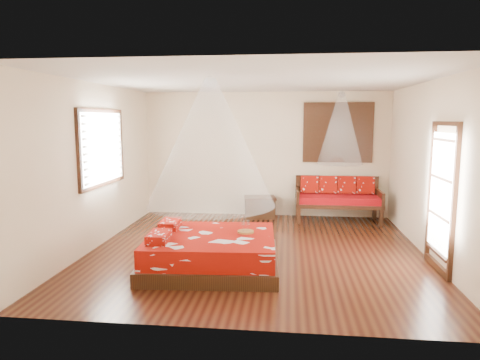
% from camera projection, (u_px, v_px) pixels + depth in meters
% --- Properties ---
extents(room, '(5.54, 5.54, 2.84)m').
position_uv_depth(room, '(256.00, 168.00, 7.00)').
color(room, black).
rests_on(room, ground).
extents(bed, '(2.03, 1.86, 0.63)m').
position_uv_depth(bed, '(211.00, 251.00, 6.33)').
color(bed, black).
rests_on(bed, floor).
extents(daybed, '(1.81, 0.81, 0.95)m').
position_uv_depth(daybed, '(338.00, 197.00, 9.29)').
color(daybed, black).
rests_on(daybed, floor).
extents(storage_chest, '(0.76, 0.61, 0.48)m').
position_uv_depth(storage_chest, '(260.00, 207.00, 9.58)').
color(storage_chest, black).
rests_on(storage_chest, floor).
extents(shutter_panel, '(1.52, 0.06, 1.32)m').
position_uv_depth(shutter_panel, '(338.00, 133.00, 9.42)').
color(shutter_panel, black).
rests_on(shutter_panel, wall_back).
extents(window_left, '(0.10, 1.74, 1.34)m').
position_uv_depth(window_left, '(102.00, 148.00, 7.45)').
color(window_left, black).
rests_on(window_left, wall_left).
extents(glazed_door, '(0.08, 1.02, 2.16)m').
position_uv_depth(glazed_door, '(441.00, 198.00, 6.15)').
color(glazed_door, black).
rests_on(glazed_door, floor).
extents(wine_tray, '(0.25, 0.25, 0.20)m').
position_uv_depth(wine_tray, '(246.00, 229.00, 6.41)').
color(wine_tray, brown).
rests_on(wine_tray, bed).
extents(mosquito_net_main, '(1.86, 1.86, 1.80)m').
position_uv_depth(mosquito_net_main, '(211.00, 143.00, 6.10)').
color(mosquito_net_main, white).
rests_on(mosquito_net_main, ceiling).
extents(mosquito_net_daybed, '(0.95, 0.95, 1.50)m').
position_uv_depth(mosquito_net_daybed, '(341.00, 128.00, 8.95)').
color(mosquito_net_daybed, white).
rests_on(mosquito_net_daybed, ceiling).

